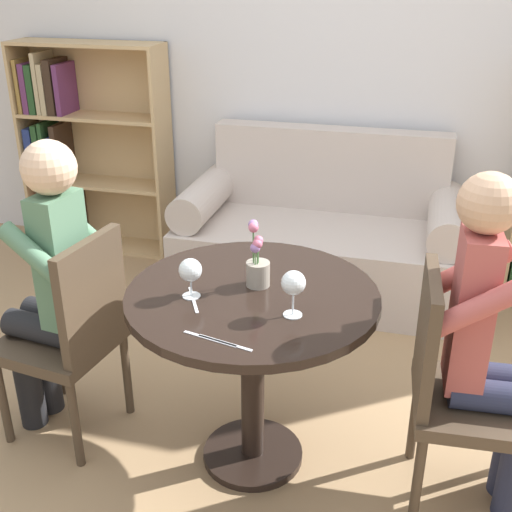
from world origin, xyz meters
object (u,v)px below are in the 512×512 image
object	(u,v)px
person_left	(50,287)
chair_left	(73,330)
chair_right	(456,385)
wine_glass_left	(190,271)
person_right	(490,346)
flower_vase	(257,264)
couch	(321,239)
bookshelf_left	(79,149)
wine_glass_right	(293,284)

from	to	relation	value
person_left	chair_left	bearing A→B (deg)	84.69
chair_right	wine_glass_left	world-z (taller)	chair_right
chair_right	person_right	world-z (taller)	person_right
flower_vase	person_right	bearing A→B (deg)	-4.01
chair_left	person_right	xyz separation A→B (m)	(1.55, 0.03, 0.17)
chair_left	person_left	distance (m)	0.19
person_left	wine_glass_left	world-z (taller)	person_left
chair_right	person_right	xyz separation A→B (m)	(0.09, 0.01, 0.17)
wine_glass_left	flower_vase	distance (m)	0.25
flower_vase	chair_right	bearing A→B (deg)	-5.25
couch	bookshelf_left	bearing A→B (deg)	171.05
chair_right	person_right	bearing A→B (deg)	-87.53
wine_glass_right	person_left	bearing A→B (deg)	173.25
bookshelf_left	chair_right	xyz separation A→B (m)	(2.44, -1.83, -0.18)
person_left	wine_glass_right	world-z (taller)	person_left
wine_glass_right	flower_vase	distance (m)	0.25
person_right	couch	bearing A→B (deg)	24.10
bookshelf_left	wine_glass_left	bearing A→B (deg)	-51.72
bookshelf_left	flower_vase	size ratio (longest dim) A/B	5.52
chair_left	wine_glass_left	xyz separation A→B (m)	(0.53, -0.06, 0.36)
flower_vase	wine_glass_left	bearing A→B (deg)	-144.84
person_right	flower_vase	distance (m)	0.84
wine_glass_left	wine_glass_right	xyz separation A→B (m)	(0.37, -0.04, 0.02)
bookshelf_left	person_right	xyz separation A→B (m)	(2.53, -1.82, -0.01)
couch	chair_right	size ratio (longest dim) A/B	1.82
wine_glass_left	bookshelf_left	bearing A→B (deg)	128.28
couch	flower_vase	world-z (taller)	flower_vase
person_right	wine_glass_left	world-z (taller)	person_right
chair_right	person_right	distance (m)	0.19
bookshelf_left	chair_right	bearing A→B (deg)	-36.97
person_right	wine_glass_left	size ratio (longest dim) A/B	8.70
couch	chair_right	xyz separation A→B (m)	(0.73, -1.57, 0.18)
chair_right	flower_vase	world-z (taller)	flower_vase
wine_glass_right	person_right	bearing A→B (deg)	10.76
bookshelf_left	flower_vase	bearing A→B (deg)	-45.96
flower_vase	bookshelf_left	bearing A→B (deg)	134.04
wine_glass_left	wine_glass_right	bearing A→B (deg)	-5.86
couch	chair_left	world-z (taller)	couch
chair_left	wine_glass_right	size ratio (longest dim) A/B	5.54
bookshelf_left	person_left	distance (m)	2.03
couch	person_right	distance (m)	1.79
couch	wine_glass_left	distance (m)	1.74
chair_right	wine_glass_right	size ratio (longest dim) A/B	5.54
person_right	wine_glass_left	bearing A→B (deg)	91.07
chair_left	person_right	bearing A→B (deg)	98.91
chair_left	person_left	xyz separation A→B (m)	(-0.09, 0.02, 0.17)
couch	wine_glass_right	world-z (taller)	couch
couch	bookshelf_left	size ratio (longest dim) A/B	1.20
bookshelf_left	wine_glass_right	distance (m)	2.71
bookshelf_left	wine_glass_left	world-z (taller)	bookshelf_left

